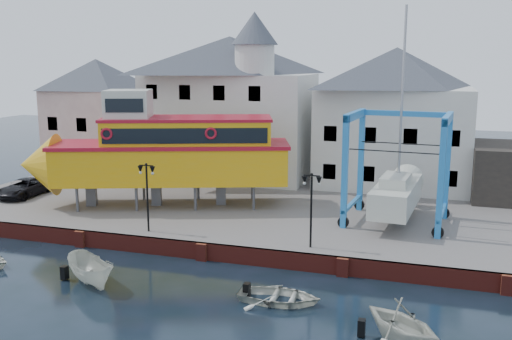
% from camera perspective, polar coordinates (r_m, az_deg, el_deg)
% --- Properties ---
extents(ground, '(140.00, 140.00, 0.00)m').
position_cam_1_polar(ground, '(32.96, -5.40, -8.96)').
color(ground, black).
rests_on(ground, ground).
extents(hardstanding, '(44.00, 22.00, 1.00)m').
position_cam_1_polar(hardstanding, '(42.70, 0.34, -3.57)').
color(hardstanding, '#665D58').
rests_on(hardstanding, ground).
extents(quay_wall, '(44.00, 0.47, 1.00)m').
position_cam_1_polar(quay_wall, '(32.89, -5.34, -8.09)').
color(quay_wall, maroon).
rests_on(quay_wall, ground).
extents(building_pink, '(8.00, 7.00, 10.30)m').
position_cam_1_polar(building_pink, '(55.68, -15.49, 5.34)').
color(building_pink, '#C79690').
rests_on(building_pink, hardstanding).
extents(building_white_main, '(14.00, 8.30, 14.00)m').
position_cam_1_polar(building_white_main, '(50.05, -2.50, 6.51)').
color(building_white_main, silver).
rests_on(building_white_main, hardstanding).
extents(building_white_right, '(12.00, 8.00, 11.20)m').
position_cam_1_polar(building_white_right, '(47.83, 13.65, 5.11)').
color(building_white_right, silver).
rests_on(building_white_right, hardstanding).
extents(lamp_post_left, '(1.12, 0.32, 4.20)m').
position_cam_1_polar(lamp_post_left, '(34.56, -10.87, -0.98)').
color(lamp_post_left, black).
rests_on(lamp_post_left, hardstanding).
extents(lamp_post_right, '(1.12, 0.32, 4.20)m').
position_cam_1_polar(lamp_post_right, '(31.14, 5.57, -2.14)').
color(lamp_post_right, black).
rests_on(lamp_post_right, hardstanding).
extents(tour_boat, '(19.19, 10.51, 8.18)m').
position_cam_1_polar(tour_boat, '(40.69, -10.00, 1.81)').
color(tour_boat, '#59595E').
rests_on(tour_boat, hardstanding).
extents(travel_lift, '(6.68, 9.08, 13.47)m').
position_cam_1_polar(travel_lift, '(37.76, 14.07, -1.54)').
color(travel_lift, '#2173BC').
rests_on(travel_lift, hardstanding).
extents(van, '(2.43, 4.87, 1.33)m').
position_cam_1_polar(van, '(46.74, -22.16, -1.65)').
color(van, black).
rests_on(van, hardstanding).
extents(motorboat_a, '(4.29, 3.64, 1.60)m').
position_cam_1_polar(motorboat_a, '(30.75, -16.10, -10.86)').
color(motorboat_a, beige).
rests_on(motorboat_a, ground).
extents(motorboat_b, '(4.01, 2.95, 0.81)m').
position_cam_1_polar(motorboat_b, '(27.51, 2.33, -13.07)').
color(motorboat_b, beige).
rests_on(motorboat_b, ground).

